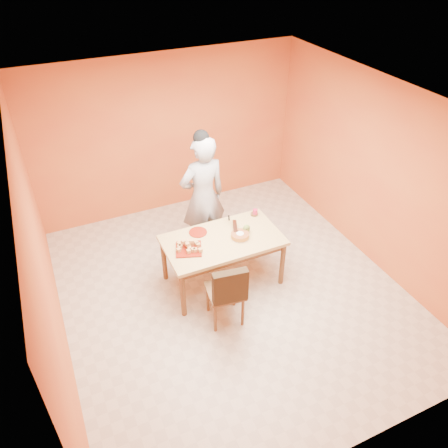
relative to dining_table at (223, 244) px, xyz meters
name	(u,v)px	position (x,y,z in m)	size (l,w,h in m)	color
floor	(232,291)	(0.02, -0.26, -0.67)	(5.00, 5.00, 0.00)	beige
ceiling	(234,107)	(0.02, -0.26, 2.03)	(5.00, 5.00, 0.00)	white
wall_back	(168,135)	(0.02, 2.24, 0.68)	(4.50, 4.50, 0.00)	orange
wall_left	(42,262)	(-2.23, -0.26, 0.68)	(5.00, 5.00, 0.00)	orange
wall_right	(377,175)	(2.27, -0.26, 0.68)	(5.00, 5.00, 0.00)	orange
dining_table	(223,244)	(0.00, 0.00, 0.00)	(1.60, 0.90, 0.76)	#D2B76E
dining_chair	(226,290)	(-0.27, -0.68, -0.16)	(0.51, 0.58, 0.98)	brown
pastry_pile	(188,246)	(-0.50, -0.03, 0.16)	(0.30, 0.30, 0.10)	tan
person	(203,197)	(0.04, 0.79, 0.30)	(0.71, 0.46, 1.94)	#9C9C9F
pastry_platter	(189,249)	(-0.50, -0.03, 0.10)	(0.33, 0.33, 0.02)	maroon
red_dinner_plate	(198,232)	(-0.25, 0.27, 0.10)	(0.25, 0.25, 0.02)	maroon
white_cake_plate	(240,237)	(0.23, -0.07, 0.10)	(0.25, 0.25, 0.01)	silver
sponge_cake	(240,235)	(0.23, -0.07, 0.13)	(0.25, 0.25, 0.06)	gold
cake_server	(235,226)	(0.24, 0.11, 0.17)	(0.06, 0.29, 0.01)	silver
egg_ornament	(246,229)	(0.35, -0.01, 0.16)	(0.10, 0.08, 0.13)	olive
magenta_glass	(255,213)	(0.66, 0.32, 0.14)	(0.07, 0.07, 0.10)	#B61B42
checker_tin	(254,214)	(0.66, 0.33, 0.11)	(0.11, 0.11, 0.03)	#361D0E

